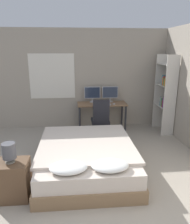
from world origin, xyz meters
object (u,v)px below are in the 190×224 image
(nightstand, at_px, (12,180))
(bookshelf, at_px, (166,92))
(desk, at_px, (102,107))
(bed, at_px, (87,158))
(computer_mouse, at_px, (114,104))
(bedside_lamp, at_px, (9,151))
(keyboard, at_px, (103,105))
(office_chair, at_px, (100,123))
(monitor_right, at_px, (110,93))
(monitor_left, at_px, (92,93))

(nightstand, relative_size, bookshelf, 0.29)
(bookshelf, bearing_deg, desk, 167.65)
(bed, xyz_separation_m, bookshelf, (2.16, 1.79, 0.84))
(computer_mouse, relative_size, bookshelf, 0.03)
(computer_mouse, bearing_deg, bedside_lamp, -126.90)
(bedside_lamp, relative_size, computer_mouse, 4.21)
(keyboard, distance_m, bookshelf, 1.67)
(bedside_lamp, bearing_deg, nightstand, -90.00)
(desk, xyz_separation_m, bookshelf, (1.62, -0.36, 0.46))
(office_chair, height_order, bookshelf, bookshelf)
(keyboard, relative_size, computer_mouse, 5.97)
(nightstand, bearing_deg, keyboard, 57.50)
(desk, relative_size, computer_mouse, 18.96)
(computer_mouse, bearing_deg, nightstand, -126.90)
(bed, distance_m, bedside_lamp, 1.41)
(nightstand, distance_m, computer_mouse, 3.32)
(bedside_lamp, xyz_separation_m, monitor_right, (1.92, 2.99, 0.22))
(bed, bearing_deg, monitor_right, 71.25)
(bedside_lamp, height_order, office_chair, office_chair)
(bedside_lamp, relative_size, monitor_left, 0.67)
(nightstand, bearing_deg, office_chair, 53.86)
(bed, height_order, bedside_lamp, bedside_lamp)
(nightstand, xyz_separation_m, bookshelf, (3.30, 2.45, 0.80))
(bedside_lamp, distance_m, office_chair, 2.67)
(monitor_left, bearing_deg, bedside_lamp, -115.52)
(bedside_lamp, bearing_deg, keyboard, 57.50)
(keyboard, relative_size, office_chair, 0.41)
(monitor_right, bearing_deg, bed, -108.75)
(monitor_right, bearing_deg, bedside_lamp, -122.78)
(desk, height_order, computer_mouse, computer_mouse)
(office_chair, xyz_separation_m, bookshelf, (1.74, 0.32, 0.69))
(desk, bearing_deg, computer_mouse, -30.74)
(desk, xyz_separation_m, office_chair, (-0.12, -0.67, -0.24))
(keyboard, bearing_deg, bed, -105.36)
(desk, height_order, monitor_left, monitor_left)
(bed, relative_size, monitor_left, 4.72)
(computer_mouse, bearing_deg, keyboard, 180.00)
(monitor_right, height_order, keyboard, monitor_right)
(monitor_left, bearing_deg, bookshelf, -15.99)
(nightstand, bearing_deg, bed, 30.35)
(computer_mouse, relative_size, office_chair, 0.07)
(monitor_right, height_order, office_chair, monitor_right)
(keyboard, height_order, computer_mouse, computer_mouse)
(bedside_lamp, height_order, keyboard, bedside_lamp)
(bed, bearing_deg, monitor_left, 82.87)
(desk, relative_size, office_chair, 1.30)
(monitor_left, xyz_separation_m, computer_mouse, (0.55, -0.36, -0.23))
(nightstand, relative_size, monitor_left, 1.34)
(bookshelf, bearing_deg, computer_mouse, 172.36)
(bedside_lamp, distance_m, monitor_right, 3.56)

